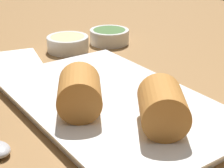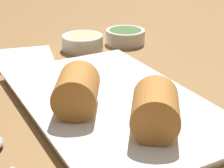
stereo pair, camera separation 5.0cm
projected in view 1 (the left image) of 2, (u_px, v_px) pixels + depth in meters
The scene contains 8 objects.
table_surface at pixel (107, 117), 50.15cm from camera, with size 180.00×140.00×2.00cm.
serving_plate at pixel (112, 104), 49.81cm from camera, with size 34.35×21.45×1.50cm.
roll_front_left at pixel (80, 90), 45.57cm from camera, with size 8.69×8.10×5.28cm.
roll_front_right at pixel (162, 105), 42.09cm from camera, with size 8.74×8.33×5.28cm.
dipping_bowl_near at pixel (68, 43), 71.37cm from camera, with size 7.91×7.91×2.80cm.
dipping_bowl_far at pixel (109, 36), 75.71cm from camera, with size 7.91×7.91×2.80cm.
spoon at pixel (9, 160), 38.62cm from camera, with size 19.30×4.61×1.20cm.
napkin at pixel (12, 62), 65.36cm from camera, with size 13.10×11.85×0.60cm.
Camera 1 is at (36.36, -24.83, 25.41)cm, focal length 60.00 mm.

